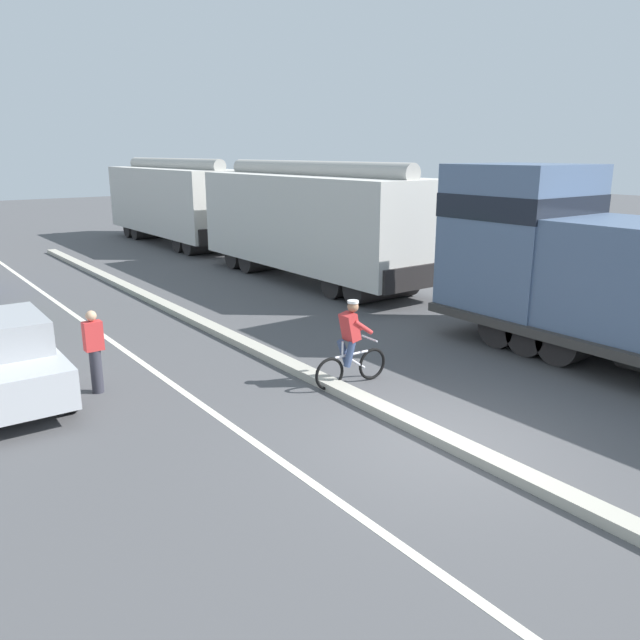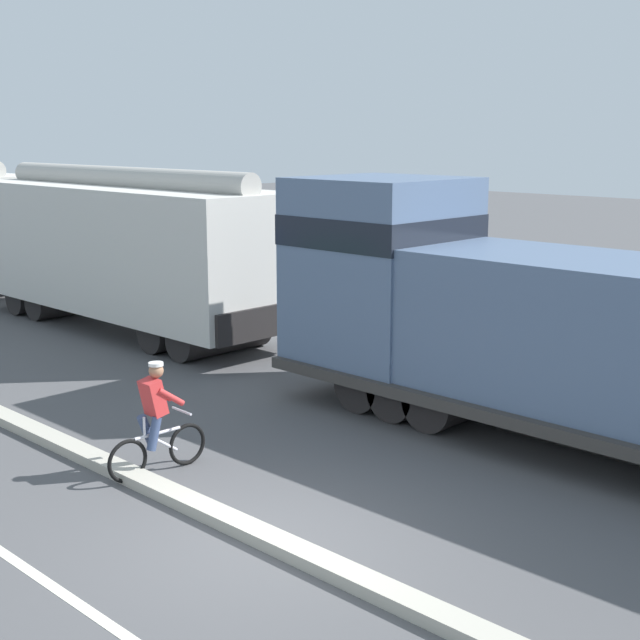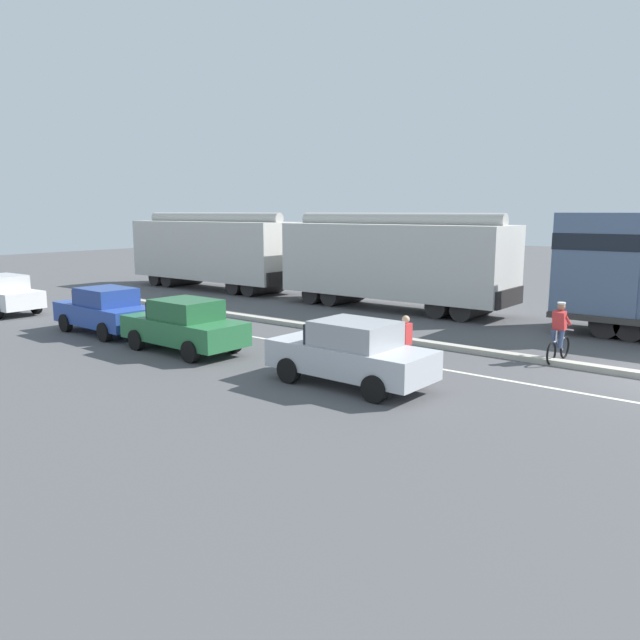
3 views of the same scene
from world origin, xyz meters
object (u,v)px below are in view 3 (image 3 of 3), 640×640
Objects in this scene: parked_car_green at (184,325)px; parked_car_white at (1,294)px; parked_car_blue at (105,310)px; parked_car_silver at (351,353)px; cyclist at (559,334)px; pedestrian_by_cars at (405,345)px; hopper_car_middle at (213,251)px; hopper_car_lead at (394,262)px.

parked_car_green and parked_car_white have the same top height.
parked_car_white is (-0.23, 7.34, 0.00)m from parked_car_blue.
parked_car_blue is (0.07, 10.64, 0.00)m from parked_car_silver.
cyclist is 1.06× the size of pedestrian_by_cars.
parked_car_green is (-11.19, -11.06, -1.26)m from hopper_car_middle.
parked_car_blue is 14.95m from cyclist.
parked_car_white is 2.48× the size of cyclist.
hopper_car_lead is 11.52m from pedestrian_by_cars.
parked_car_silver is 10.64m from parked_car_blue.
parked_car_white is 18.70m from pedestrian_by_cars.
cyclist is at bearing -74.64° from parked_car_white.
parked_car_silver is at bearing -89.02° from parked_car_green.
hopper_car_middle is at bearing 75.16° from cyclist.
hopper_car_middle is 11.34m from parked_car_white.
parked_car_blue is 7.34m from parked_car_white.
parked_car_green is 11.02m from cyclist.
parked_car_blue is 2.49× the size of cyclist.
parked_car_silver is at bearing 150.33° from cyclist.
hopper_car_middle reaches higher than pedestrian_by_cars.
hopper_car_middle is at bearing -3.77° from parked_car_white.
hopper_car_lead is 11.60m from hopper_car_middle.
parked_car_blue is at bearing 155.55° from hopper_car_lead.
parked_car_white is 2.63× the size of pedestrian_by_cars.
hopper_car_lead reaches higher than parked_car_silver.
parked_car_silver is 2.47× the size of cyclist.
parked_car_silver is 6.51m from cyclist.
cyclist is (5.76, -9.40, 0.00)m from parked_car_green.
hopper_car_middle is (0.00, 11.60, 0.00)m from hopper_car_lead.
parked_car_silver is 1.00× the size of parked_car_green.
pedestrian_by_cars is (-9.58, -17.89, -1.23)m from hopper_car_middle.
cyclist is (-5.42, -20.46, -1.26)m from hopper_car_middle.
hopper_car_lead is 12.50m from parked_car_silver.
hopper_car_middle is 2.49× the size of parked_car_white.
hopper_car_lead is 11.27m from parked_car_green.
parked_car_white is (-0.16, 17.98, 0.00)m from parked_car_silver.
pedestrian_by_cars is at bearing -146.72° from hopper_car_lead.
hopper_car_lead is 12.16m from parked_car_blue.
hopper_car_lead is 2.49× the size of parked_car_white.
parked_car_white is at bearing 105.36° from cyclist.
parked_car_blue is 2.64× the size of pedestrian_by_cars.
parked_car_green and parked_car_blue have the same top height.
cyclist is (5.59, -13.87, 0.00)m from parked_car_blue.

